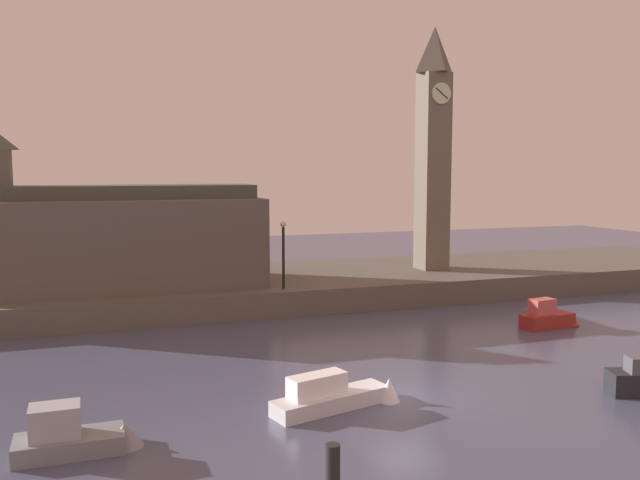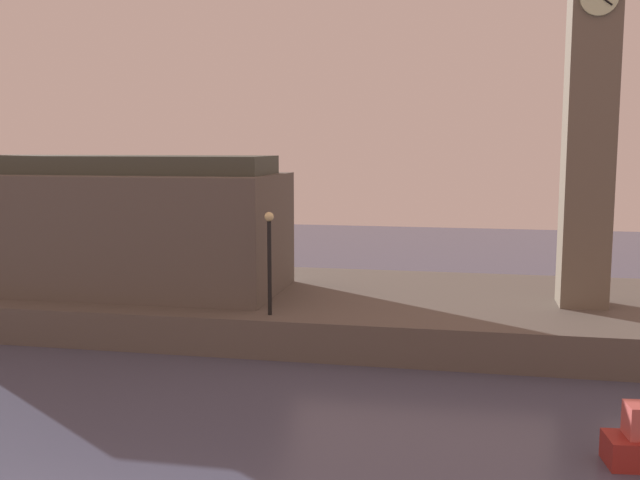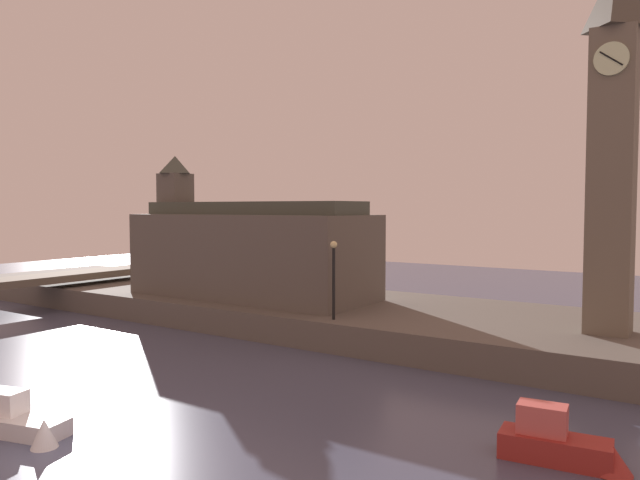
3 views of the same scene
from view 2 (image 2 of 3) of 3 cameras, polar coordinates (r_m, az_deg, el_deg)
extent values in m
cube|color=#5B544C|center=(33.13, -1.03, -5.20)|extent=(70.00, 12.00, 1.50)
cube|color=#6B6051|center=(31.18, 20.19, 7.41)|extent=(1.86, 1.86, 13.46)
cube|color=#5B544C|center=(34.43, -16.10, 0.65)|extent=(15.67, 6.42, 5.21)
cube|color=#42473D|center=(34.22, -16.28, 5.66)|extent=(14.89, 3.85, 0.80)
cylinder|color=black|center=(28.00, -3.95, -2.23)|extent=(0.16, 0.16, 3.61)
sphere|color=#F2E099|center=(27.74, -3.99, 1.83)|extent=(0.36, 0.36, 0.36)
camera|label=1|loc=(20.34, -107.15, -1.13)|focal=36.93mm
camera|label=3|loc=(8.89, 90.94, -5.60)|focal=33.43mm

